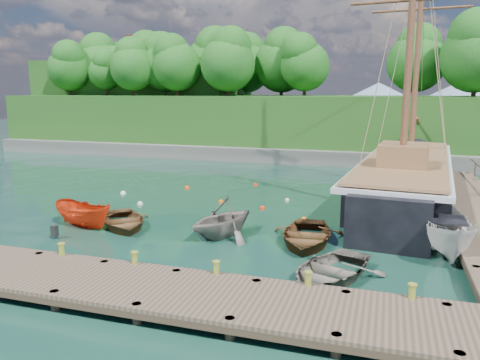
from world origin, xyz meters
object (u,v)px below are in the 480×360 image
Objects in this scene: rowboat_3 at (329,279)px; motorboat_orange at (85,227)px; schooner at (405,182)px; rowboat_1 at (223,236)px; rowboat_2 at (306,243)px; rowboat_0 at (123,227)px; cabin_boat_white at (445,253)px.

motorboat_orange is at bearing -172.28° from rowboat_3.
rowboat_1 is at bearing -123.08° from schooner.
rowboat_2 is 3.96m from rowboat_3.
rowboat_1 is 1.00× the size of motorboat_orange.
rowboat_0 is 10.83m from rowboat_3.
cabin_boat_white is 9.71m from schooner.
rowboat_3 is (1.44, -3.69, 0.00)m from rowboat_2.
rowboat_1 is 3.77m from rowboat_2.
rowboat_1 is 0.13× the size of schooner.
schooner is (-1.34, 9.55, 1.10)m from cabin_boat_white.
rowboat_0 is at bearing 177.31° from rowboat_2.
motorboat_orange is 18.44m from schooner.
rowboat_1 is 9.41m from cabin_boat_white.
rowboat_1 is at bearing 177.77° from rowboat_2.
cabin_boat_white reaches higher than rowboat_2.
schooner reaches higher than rowboat_0.
rowboat_2 is at bearing 26.70° from rowboat_1.
rowboat_0 is at bearing -57.21° from motorboat_orange.
cabin_boat_white is (5.62, 0.43, 0.00)m from rowboat_2.
schooner is (4.28, 9.98, 1.10)m from rowboat_2.
rowboat_2 is 10.91m from schooner.
rowboat_3 is 0.86× the size of cabin_boat_white.
cabin_boat_white is at bearing -36.62° from rowboat_0.
rowboat_1 is (5.06, 0.11, 0.00)m from rowboat_0.
schooner is (13.11, 10.22, 1.10)m from rowboat_0.
rowboat_1 is at bearing -179.89° from cabin_boat_white.
schooner is at bearing 99.61° from rowboat_3.
rowboat_0 is at bearing -177.22° from rowboat_3.
rowboat_0 is at bearing -136.61° from schooner.
rowboat_3 is (10.27, -3.45, 0.00)m from rowboat_0.
motorboat_orange reaches higher than rowboat_2.
schooner is at bearing 62.51° from rowboat_2.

